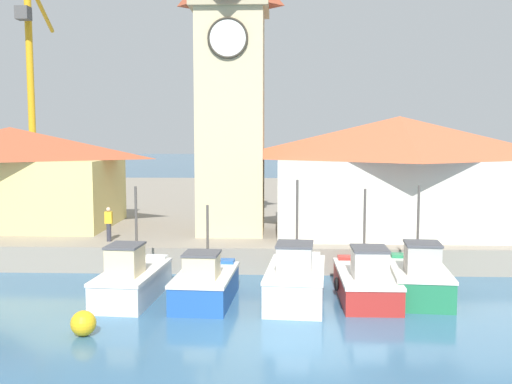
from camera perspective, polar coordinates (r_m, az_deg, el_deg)
name	(u,v)px	position (r m, az deg, el deg)	size (l,w,h in m)	color
ground_plane	(287,347)	(18.31, 2.99, -14.52)	(300.00, 300.00, 0.00)	#386689
quay_wharf	(282,206)	(46.40, 2.48, -1.33)	(120.00, 40.00, 1.18)	gray
fishing_boat_far_left	(132,280)	(23.39, -11.74, -8.18)	(2.27, 4.74, 4.25)	silver
fishing_boat_left_outer	(205,284)	(22.62, -4.86, -8.69)	(2.28, 4.21, 3.58)	#2356A8
fishing_boat_left_inner	(296,280)	(22.63, 3.80, -8.37)	(2.50, 4.92, 4.53)	silver
fishing_boat_mid_left	(366,280)	(23.38, 10.43, -8.28)	(2.21, 5.00, 4.14)	#AD2823
fishing_boat_center	(419,278)	(23.85, 15.25, -7.93)	(2.43, 4.46, 4.28)	#237A4C
clock_tower	(231,83)	(30.33, -2.41, 10.38)	(3.77, 3.77, 15.97)	beige
warehouse_left	(12,176)	(35.23, -22.26, 1.45)	(11.33, 6.76, 5.40)	#E5D17A
warehouse_right	(398,174)	(31.30, 13.41, 1.72)	(12.69, 7.24, 5.92)	silver
port_crane_near	(33,113)	(52.11, -20.51, 7.05)	(2.21, 9.68, 17.45)	#976E11
port_crane_far	(240,86)	(43.85, -1.54, 10.05)	(2.00, 10.65, 20.93)	navy
mooring_buoy	(83,323)	(19.81, -16.12, -11.92)	(0.80, 0.80, 0.80)	gold
dock_worker_near_tower	(109,224)	(29.02, -13.85, -2.93)	(0.34, 0.22, 1.62)	#33333D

